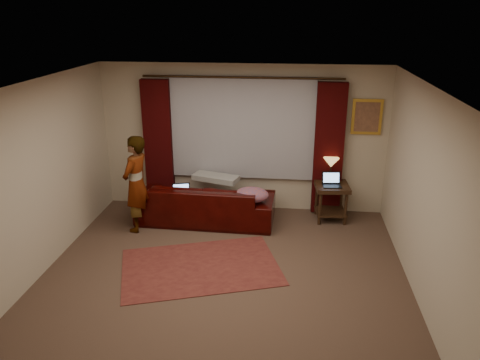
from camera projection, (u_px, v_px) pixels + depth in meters
name	position (u px, v px, depth m)	size (l,w,h in m)	color
floor	(223.00, 279.00, 6.36)	(5.00, 5.00, 0.01)	#503A2C
ceiling	(220.00, 86.00, 5.46)	(5.00, 5.00, 0.02)	silver
wall_back	(243.00, 139.00, 8.24)	(5.00, 0.02, 2.60)	#C2B499
wall_front	(173.00, 308.00, 3.58)	(5.00, 0.02, 2.60)	#C2B499
wall_left	(35.00, 182.00, 6.17)	(0.02, 5.00, 2.60)	#C2B499
wall_right	(426.00, 198.00, 5.65)	(0.02, 5.00, 2.60)	#C2B499
sheer_curtain	(242.00, 128.00, 8.12)	(2.50, 0.05, 1.80)	#9E9EA6
drape_left	(159.00, 144.00, 8.34)	(0.50, 0.14, 2.30)	black
drape_right	(329.00, 150.00, 8.02)	(0.50, 0.14, 2.30)	black
curtain_rod	(242.00, 77.00, 7.77)	(0.04, 0.04, 3.40)	#302112
picture_frame	(367.00, 117.00, 7.84)	(0.50, 0.04, 0.60)	gold
sofa	(206.00, 195.00, 7.95)	(2.32, 1.00, 0.94)	black
throw_blanket	(216.00, 164.00, 8.05)	(0.79, 0.32, 0.09)	#989892
clothing_pile	(252.00, 195.00, 7.64)	(0.56, 0.43, 0.24)	#824D5F
laptop_sofa	(182.00, 192.00, 7.81)	(0.29, 0.32, 0.21)	black
area_rug	(201.00, 267.00, 6.65)	(2.18, 1.46, 0.01)	maroon
end_table	(331.00, 202.00, 8.05)	(0.56, 0.56, 0.65)	black
tiffany_lamp	(331.00, 170.00, 7.99)	(0.27, 0.27, 0.43)	#A48343
laptop_table	(332.00, 180.00, 7.82)	(0.30, 0.33, 0.22)	black
person	(136.00, 184.00, 7.53)	(0.47, 0.47, 1.60)	#989892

